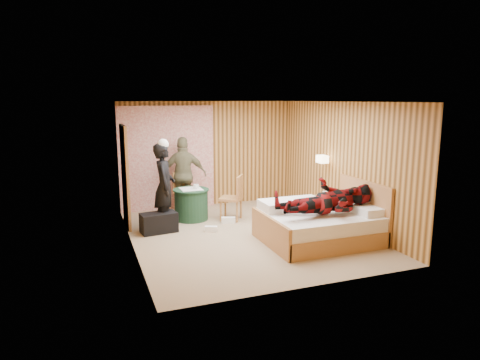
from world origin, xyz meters
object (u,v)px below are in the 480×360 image
object	(u,v)px
round_table	(191,204)
man_at_table	(184,175)
bed	(319,224)
chair_near	(235,194)
woman_standing	(164,186)
chair_far	(184,189)
wall_lamp	(322,159)
nightstand	(327,209)
duffel_bag	(159,223)
man_on_bed	(328,192)

from	to	relation	value
round_table	man_at_table	world-z (taller)	man_at_table
bed	round_table	size ratio (longest dim) A/B	2.61
chair_near	woman_standing	bearing A→B (deg)	-52.77
round_table	woman_standing	bearing A→B (deg)	-145.68
chair_far	chair_near	xyz separation A→B (m)	(0.88, -0.97, 0.02)
wall_lamp	nightstand	world-z (taller)	wall_lamp
nightstand	wall_lamp	bearing A→B (deg)	82.78
nightstand	man_at_table	world-z (taller)	man_at_table
round_table	duffel_bag	distance (m)	1.06
wall_lamp	woman_standing	distance (m)	3.34
nightstand	duffel_bag	size ratio (longest dim) A/B	0.85
bed	woman_standing	xyz separation A→B (m)	(-2.48, 1.74, 0.55)
chair_near	woman_standing	size ratio (longest dim) A/B	0.56
chair_far	woman_standing	size ratio (longest dim) A/B	0.54
duffel_bag	woman_standing	xyz separation A→B (m)	(0.17, 0.23, 0.66)
chair_near	woman_standing	world-z (taller)	woman_standing
bed	man_on_bed	bearing A→B (deg)	-83.94
nightstand	chair_far	bearing A→B (deg)	144.73
duffel_bag	chair_near	bearing A→B (deg)	2.90
woman_standing	round_table	bearing A→B (deg)	-43.38
woman_standing	nightstand	bearing A→B (deg)	-91.64
bed	man_at_table	world-z (taller)	man_at_table
wall_lamp	man_on_bed	world-z (taller)	man_on_bed
nightstand	chair_far	world-z (taller)	chair_far
round_table	woman_standing	xyz separation A→B (m)	(-0.64, -0.44, 0.52)
bed	nightstand	bearing A→B (deg)	51.12
wall_lamp	woman_standing	bearing A→B (deg)	171.97
nightstand	man_on_bed	bearing A→B (deg)	-122.12
round_table	chair_near	world-z (taller)	chair_near
wall_lamp	chair_far	size ratio (longest dim) A/B	0.28
chair_far	chair_near	distance (m)	1.31
duffel_bag	man_at_table	xyz separation A→B (m)	(0.81, 1.30, 0.67)
man_on_bed	duffel_bag	bearing A→B (deg)	147.02
bed	chair_near	distance (m)	2.08
duffel_bag	man_on_bed	size ratio (longest dim) A/B	0.39
nightstand	woman_standing	size ratio (longest dim) A/B	0.34
round_table	man_at_table	size ratio (longest dim) A/B	0.44
nightstand	chair_near	distance (m)	1.96
wall_lamp	nightstand	bearing A→B (deg)	-97.22
wall_lamp	chair_near	bearing A→B (deg)	163.17
wall_lamp	duffel_bag	distance (m)	3.63
bed	man_at_table	size ratio (longest dim) A/B	1.15
round_table	chair_near	xyz separation A→B (m)	(0.86, -0.36, 0.22)
nightstand	man_on_bed	size ratio (longest dim) A/B	0.33
nightstand	man_at_table	distance (m)	3.26
duffel_bag	man_at_table	world-z (taller)	man_at_table
wall_lamp	chair_near	size ratio (longest dim) A/B	0.27
nightstand	round_table	distance (m)	2.88
chair_far	duffel_bag	xyz separation A→B (m)	(-0.79, -1.28, -0.35)
wall_lamp	bed	world-z (taller)	wall_lamp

